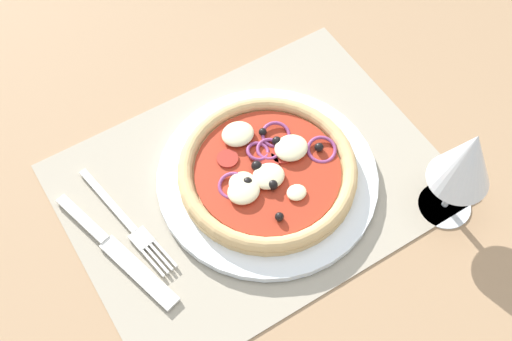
{
  "coord_description": "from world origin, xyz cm",
  "views": [
    {
      "loc": [
        22.19,
        36.54,
        71.42
      ],
      "look_at": [
        -0.48,
        0.0,
        2.44
      ],
      "focal_mm": 46.98,
      "sensor_mm": 36.0,
      "label": 1
    }
  ],
  "objects_px": {
    "plate": "(267,178)",
    "wine_glass": "(467,160)",
    "pizza": "(267,170)",
    "knife": "(116,251)",
    "fork": "(130,225)"
  },
  "relations": [
    {
      "from": "pizza",
      "to": "wine_glass",
      "type": "relative_size",
      "value": 1.47
    },
    {
      "from": "fork",
      "to": "knife",
      "type": "height_order",
      "value": "knife"
    },
    {
      "from": "plate",
      "to": "wine_glass",
      "type": "distance_m",
      "value": 0.24
    },
    {
      "from": "pizza",
      "to": "fork",
      "type": "bearing_deg",
      "value": -10.21
    },
    {
      "from": "pizza",
      "to": "knife",
      "type": "distance_m",
      "value": 0.2
    },
    {
      "from": "plate",
      "to": "pizza",
      "type": "bearing_deg",
      "value": -96.22
    },
    {
      "from": "pizza",
      "to": "knife",
      "type": "bearing_deg",
      "value": -2.73
    },
    {
      "from": "pizza",
      "to": "plate",
      "type": "bearing_deg",
      "value": 83.78
    },
    {
      "from": "plate",
      "to": "pizza",
      "type": "relative_size",
      "value": 1.25
    },
    {
      "from": "wine_glass",
      "to": "knife",
      "type": "bearing_deg",
      "value": -22.72
    },
    {
      "from": "fork",
      "to": "knife",
      "type": "relative_size",
      "value": 0.91
    },
    {
      "from": "plate",
      "to": "fork",
      "type": "distance_m",
      "value": 0.18
    },
    {
      "from": "fork",
      "to": "wine_glass",
      "type": "xyz_separation_m",
      "value": [
        -0.34,
        0.17,
        0.1
      ]
    },
    {
      "from": "pizza",
      "to": "fork",
      "type": "relative_size",
      "value": 1.22
    },
    {
      "from": "plate",
      "to": "knife",
      "type": "xyz_separation_m",
      "value": [
        0.2,
        -0.01,
        -0.0
      ]
    }
  ]
}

